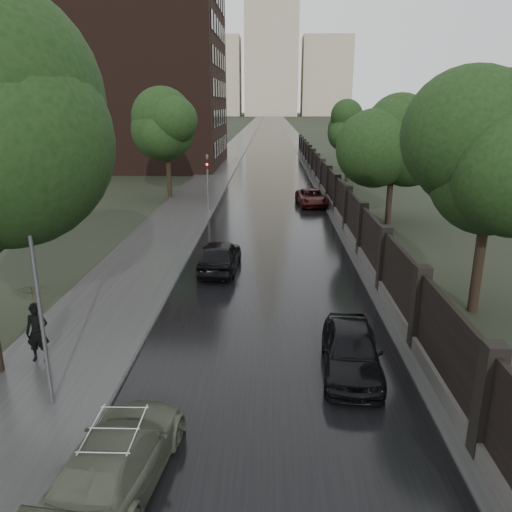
% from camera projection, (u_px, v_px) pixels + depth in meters
% --- Properties ---
extents(ground, '(800.00, 800.00, 0.00)m').
position_uv_depth(ground, '(268.00, 452.00, 10.96)').
color(ground, black).
rests_on(ground, ground).
extents(road, '(8.00, 420.00, 0.02)m').
position_uv_depth(road, '(271.00, 123.00, 192.50)').
color(road, black).
rests_on(road, ground).
extents(sidewalk_left, '(4.00, 420.00, 0.16)m').
position_uv_depth(sidewalk_left, '(255.00, 123.00, 192.64)').
color(sidewalk_left, '#2D2D2D').
rests_on(sidewalk_left, ground).
extents(verge_right, '(3.00, 420.00, 0.08)m').
position_uv_depth(verge_right, '(285.00, 123.00, 192.34)').
color(verge_right, '#2D2D2D').
rests_on(verge_right, ground).
extents(fence_right, '(0.45, 75.72, 2.70)m').
position_uv_depth(fence_right, '(326.00, 183.00, 41.13)').
color(fence_right, '#383533').
rests_on(fence_right, ground).
extents(tree_left_far, '(4.25, 4.25, 7.39)m').
position_uv_depth(tree_left_far, '(167.00, 132.00, 38.31)').
color(tree_left_far, black).
rests_on(tree_left_far, ground).
extents(tree_right_a, '(4.08, 4.08, 7.01)m').
position_uv_depth(tree_right_a, '(490.00, 177.00, 16.95)').
color(tree_right_a, black).
rests_on(tree_right_a, ground).
extents(tree_right_b, '(4.08, 4.08, 7.01)m').
position_uv_depth(tree_right_b, '(394.00, 144.00, 30.32)').
color(tree_right_b, black).
rests_on(tree_right_b, ground).
extents(tree_right_c, '(4.08, 4.08, 7.01)m').
position_uv_depth(tree_right_c, '(349.00, 129.00, 47.52)').
color(tree_right_c, black).
rests_on(tree_right_c, ground).
extents(lamp_post, '(0.25, 0.12, 5.11)m').
position_uv_depth(lamp_post, '(40.00, 310.00, 11.76)').
color(lamp_post, '#59595E').
rests_on(lamp_post, ground).
extents(traffic_light, '(0.16, 0.32, 4.00)m').
position_uv_depth(traffic_light, '(208.00, 178.00, 34.26)').
color(traffic_light, '#59595E').
rests_on(traffic_light, ground).
extents(brick_building, '(24.00, 18.00, 20.00)m').
position_uv_depth(brick_building, '(117.00, 79.00, 58.20)').
color(brick_building, black).
rests_on(brick_building, ground).
extents(stalinist_tower, '(92.00, 30.00, 159.00)m').
position_uv_depth(stalinist_tower, '(271.00, 47.00, 286.32)').
color(stalinist_tower, tan).
rests_on(stalinist_tower, ground).
extents(volga_sedan, '(2.30, 4.55, 1.27)m').
position_uv_depth(volga_sedan, '(117.00, 458.00, 9.84)').
color(volga_sedan, '#4C5040').
rests_on(volga_sedan, ground).
extents(hatchback_left, '(1.88, 4.28, 1.44)m').
position_uv_depth(hatchback_left, '(220.00, 256.00, 22.62)').
color(hatchback_left, black).
rests_on(hatchback_left, ground).
extents(car_right_near, '(1.90, 4.10, 1.36)m').
position_uv_depth(car_right_near, '(351.00, 350.00, 14.05)').
color(car_right_near, black).
rests_on(car_right_near, ground).
extents(car_right_far, '(2.39, 4.50, 1.20)m').
position_uv_depth(car_right_far, '(312.00, 197.00, 37.16)').
color(car_right_far, black).
rests_on(car_right_far, ground).
extents(pedestrian_umbrella, '(1.11, 1.13, 2.76)m').
position_uv_depth(pedestrian_umbrella, '(33.00, 301.00, 14.04)').
color(pedestrian_umbrella, black).
rests_on(pedestrian_umbrella, sidewalk_left).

